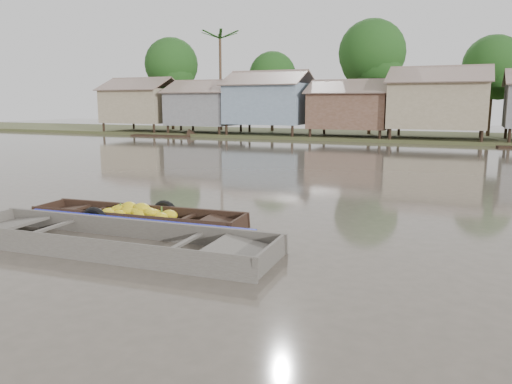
% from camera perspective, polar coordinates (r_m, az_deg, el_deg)
% --- Properties ---
extents(ground, '(120.00, 120.00, 0.00)m').
position_cam_1_polar(ground, '(10.46, -4.74, -5.46)').
color(ground, '#4E473B').
rests_on(ground, ground).
extents(riverbank, '(120.00, 12.47, 10.22)m').
position_cam_1_polar(riverbank, '(40.79, 21.09, 9.89)').
color(riverbank, '#384723').
rests_on(riverbank, ground).
extents(banana_boat, '(5.26, 1.62, 0.73)m').
position_cam_1_polar(banana_boat, '(12.07, -13.67, -2.95)').
color(banana_boat, black).
rests_on(banana_boat, ground).
extents(viewer_boat, '(6.78, 2.09, 0.54)m').
position_cam_1_polar(viewer_boat, '(10.23, -16.04, -5.95)').
color(viewer_boat, '#49443E').
rests_on(viewer_boat, ground).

